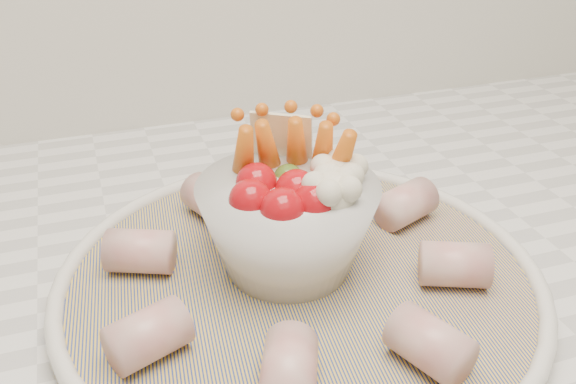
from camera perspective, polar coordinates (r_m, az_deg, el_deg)
name	(u,v)px	position (r m, az deg, el deg)	size (l,w,h in m)	color
serving_platter	(300,281)	(0.46, 1.04, -7.88)	(0.38, 0.38, 0.02)	navy
veggie_bowl	(290,216)	(0.45, 0.18, -2.15)	(0.13, 0.13, 0.11)	silver
cured_meat_rolls	(299,257)	(0.45, 0.95, -5.84)	(0.27, 0.27, 0.03)	#B45452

